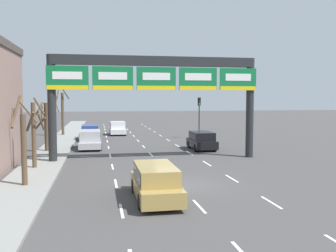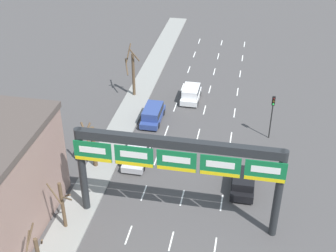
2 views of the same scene
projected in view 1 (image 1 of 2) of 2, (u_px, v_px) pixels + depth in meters
ground_plane at (179, 185)px, 19.87m from camera, size 220.00×220.00×0.00m
sidewalk_left at (21, 190)px, 18.40m from camera, size 2.80×110.00×0.15m
lane_dashes at (147, 150)px, 33.10m from camera, size 6.72×67.00×0.01m
sign_gantry at (156, 83)px, 27.48m from camera, size 15.43×0.70×7.66m
suv_blue at (90, 132)px, 41.08m from camera, size 1.91×4.55×1.65m
suv_black at (202, 140)px, 33.44m from camera, size 1.96×3.96×1.60m
suv_white at (118, 127)px, 46.85m from camera, size 1.96×3.90×1.65m
suv_gold at (156, 180)px, 16.98m from camera, size 1.89×4.86×1.58m
suv_silver at (90, 139)px, 33.97m from camera, size 1.98×4.61×1.67m
traffic_light_near_gantry at (199, 109)px, 42.15m from camera, size 0.30×0.35×4.67m
tree_bare_closest at (62, 110)px, 45.26m from camera, size 1.91×1.83×6.06m
tree_bare_second at (23, 143)px, 19.12m from camera, size 1.22×1.20×4.61m
tree_bare_third at (46, 123)px, 31.62m from camera, size 1.26×1.87×4.52m
tree_bare_furthest at (34, 132)px, 23.92m from camera, size 1.66×1.67×4.37m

